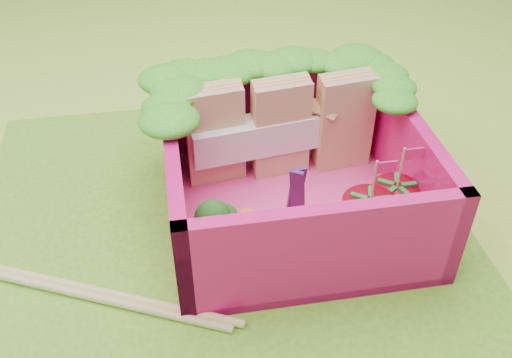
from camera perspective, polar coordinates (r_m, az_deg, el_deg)
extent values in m
plane|color=#9BD93D|center=(3.07, -3.44, -5.30)|extent=(14.00, 14.00, 0.00)
cube|color=#64A926|center=(3.06, -3.45, -5.09)|extent=(2.60, 2.60, 0.03)
cube|color=#FF4194|center=(3.14, 3.58, -2.84)|extent=(1.30, 1.30, 0.05)
cube|color=#E1136C|center=(3.48, 1.50, 6.88)|extent=(1.30, 0.07, 0.55)
cube|color=#E1136C|center=(2.54, 6.86, -7.59)|extent=(1.30, 0.07, 0.55)
cube|color=#E1136C|center=(2.92, -8.08, -0.48)|extent=(0.07, 1.30, 0.55)
cube|color=#E1136C|center=(3.16, 14.70, 1.92)|extent=(0.07, 1.30, 0.55)
ellipsoid|color=#307F17|center=(3.23, -7.17, 10.75)|extent=(0.30, 0.30, 0.11)
ellipsoid|color=#307F17|center=(3.24, -4.93, 10.97)|extent=(0.30, 0.30, 0.11)
ellipsoid|color=#307F17|center=(3.25, -2.69, 11.17)|extent=(0.30, 0.30, 0.11)
ellipsoid|color=#307F17|center=(3.26, -0.48, 11.35)|extent=(0.30, 0.30, 0.11)
ellipsoid|color=#307F17|center=(3.28, 1.72, 11.51)|extent=(0.30, 0.30, 0.11)
ellipsoid|color=#307F17|center=(3.31, 3.89, 11.66)|extent=(0.30, 0.30, 0.11)
ellipsoid|color=#307F17|center=(3.34, 6.02, 11.79)|extent=(0.30, 0.30, 0.11)
ellipsoid|color=#307F17|center=(3.37, 8.12, 11.90)|extent=(0.30, 0.30, 0.11)
ellipsoid|color=#307F17|center=(3.41, 10.17, 11.99)|extent=(0.30, 0.30, 0.11)
ellipsoid|color=#307F17|center=(2.81, -8.08, 6.14)|extent=(0.27, 0.27, 0.10)
ellipsoid|color=#307F17|center=(2.93, -8.25, 7.57)|extent=(0.27, 0.27, 0.10)
ellipsoid|color=#307F17|center=(3.05, -8.40, 8.89)|extent=(0.27, 0.27, 0.10)
ellipsoid|color=#307F17|center=(3.18, -8.55, 10.11)|extent=(0.27, 0.27, 0.10)
ellipsoid|color=#307F17|center=(3.05, 14.39, 7.99)|extent=(0.27, 0.27, 0.10)
ellipsoid|color=#307F17|center=(3.16, 13.47, 9.28)|extent=(0.27, 0.27, 0.10)
ellipsoid|color=#307F17|center=(3.27, 12.61, 10.47)|extent=(0.27, 0.27, 0.10)
ellipsoid|color=#307F17|center=(3.39, 11.80, 11.59)|extent=(0.27, 0.27, 0.10)
cube|color=tan|center=(3.16, -4.11, 4.57)|extent=(0.34, 0.19, 0.57)
cube|color=tan|center=(3.21, 2.49, 5.21)|extent=(0.34, 0.19, 0.57)
cube|color=tan|center=(3.30, 8.82, 5.75)|extent=(0.34, 0.19, 0.57)
cube|color=white|center=(3.23, 2.47, 4.78)|extent=(1.04, 0.30, 0.20)
cylinder|color=#5A9A4A|center=(2.80, -3.71, -6.40)|extent=(0.12, 0.12, 0.14)
ellipsoid|color=#16551C|center=(2.71, -3.82, -4.47)|extent=(0.34, 0.34, 0.12)
cylinder|color=orange|center=(2.74, -0.86, -5.61)|extent=(0.07, 0.07, 0.28)
cylinder|color=orange|center=(2.78, -0.22, -5.36)|extent=(0.07, 0.07, 0.23)
cube|color=#381750|center=(2.88, 4.17, -1.74)|extent=(0.07, 0.05, 0.38)
cube|color=#381750|center=(2.90, 3.99, -1.41)|extent=(0.07, 0.03, 0.38)
cone|color=red|center=(2.86, 11.06, -4.30)|extent=(0.27, 0.27, 0.27)
cylinder|color=tan|center=(2.69, 11.71, -0.28)|extent=(0.01, 0.01, 0.24)
cube|color=#EC2780|center=(2.66, 12.93, 1.18)|extent=(0.10, 0.01, 0.06)
cone|color=red|center=(3.00, 13.58, -2.61)|extent=(0.24, 0.24, 0.24)
cylinder|color=tan|center=(2.85, 14.29, 1.07)|extent=(0.01, 0.01, 0.24)
cube|color=#EC2780|center=(2.83, 15.47, 2.45)|extent=(0.10, 0.01, 0.06)
cube|color=green|center=(3.22, 12.43, -1.42)|extent=(0.33, 0.11, 0.05)
cube|color=green|center=(3.02, 14.27, -4.88)|extent=(0.32, 0.08, 0.05)
cube|color=green|center=(2.91, 8.34, -5.99)|extent=(0.22, 0.31, 0.05)
cube|color=green|center=(2.81, 7.13, -7.72)|extent=(0.33, 0.13, 0.05)
cube|color=tan|center=(3.04, -23.28, -8.48)|extent=(2.16, 1.05, 0.04)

